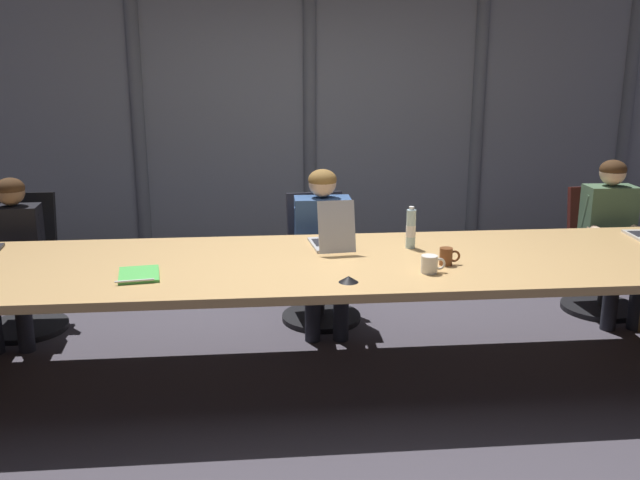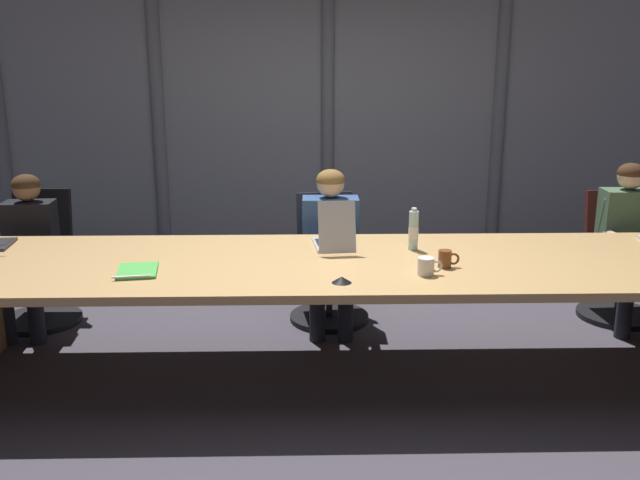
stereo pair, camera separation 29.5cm
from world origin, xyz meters
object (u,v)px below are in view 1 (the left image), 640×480
office_chair_left_end (24,280)px  person_center (612,230)px  office_chair_center (601,265)px  laptop_left_mid (332,239)px  conference_mic_left_side (349,279)px  person_left_mid (323,238)px  office_chair_left_mid (320,273)px  water_bottle_primary (411,229)px  coffee_mug_far (447,256)px  coffee_mug_near (430,264)px  spiral_notepad (139,275)px  person_left_end (13,249)px

office_chair_left_end → person_center: size_ratio=0.82×
office_chair_center → laptop_left_mid: bearing=-74.8°
laptop_left_mid → conference_mic_left_side: (0.02, -0.70, -0.05)m
person_left_mid → office_chair_left_mid: bearing=-174.9°
office_chair_left_mid → office_chair_center: 2.23m
office_chair_center → person_center: person_center is taller
office_chair_left_mid → person_center: (2.21, -0.16, 0.33)m
office_chair_left_end → water_bottle_primary: bearing=75.2°
office_chair_left_end → office_chair_left_mid: office_chair_left_end is taller
person_left_mid → person_center: person_center is taller
person_left_mid → water_bottle_primary: (0.50, -0.62, 0.21)m
person_left_mid → coffee_mug_far: bearing=33.1°
office_chair_left_end → person_center: 4.40m
office_chair_left_mid → coffee_mug_near: (0.51, -1.31, 0.45)m
office_chair_left_end → coffee_mug_far: 3.09m
office_chair_center → spiral_notepad: (-3.37, -1.22, 0.40)m
water_bottle_primary → spiral_notepad: water_bottle_primary is taller
conference_mic_left_side → person_left_mid: bearing=90.7°
office_chair_left_mid → coffee_mug_far: size_ratio=7.55×
office_chair_left_mid → spiral_notepad: size_ratio=2.84×
coffee_mug_far → conference_mic_left_side: coffee_mug_far is taller
water_bottle_primary → coffee_mug_far: water_bottle_primary is taller
person_left_end → person_center: (4.38, 0.01, 0.03)m
person_left_mid → water_bottle_primary: bearing=40.2°
person_left_mid → spiral_notepad: person_left_mid is taller
office_chair_left_end → office_chair_center: 4.41m
coffee_mug_far → person_left_mid: bearing=122.2°
person_left_mid → coffee_mug_near: person_left_mid is taller
office_chair_left_end → spiral_notepad: 1.65m
coffee_mug_near → person_left_end: bearing=156.9°
person_left_end → coffee_mug_far: size_ratio=9.07×
person_left_end → person_center: 4.38m
office_chair_center → spiral_notepad: office_chair_center is taller
person_left_end → water_bottle_primary: bearing=73.9°
person_left_end → conference_mic_left_side: person_left_end is taller
person_left_end → laptop_left_mid: bearing=71.9°
person_left_end → office_chair_center: bearing=88.7°
office_chair_center → water_bottle_primary: 1.95m
water_bottle_primary → conference_mic_left_side: 0.83m
office_chair_left_mid → office_chair_center: size_ratio=0.99×
laptop_left_mid → office_chair_left_end: size_ratio=0.45×
person_left_mid → person_center: bearing=90.8°
office_chair_left_end → office_chair_left_mid: size_ratio=1.04×
laptop_left_mid → spiral_notepad: size_ratio=1.33×
spiral_notepad → office_chair_left_end: bearing=122.2°
laptop_left_mid → coffee_mug_near: laptop_left_mid is taller
coffee_mug_near → office_chair_left_mid: bearing=111.2°
office_chair_left_end → person_left_end: person_left_end is taller
coffee_mug_near → coffee_mug_far: coffee_mug_far is taller
office_chair_left_end → spiral_notepad: size_ratio=2.95×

